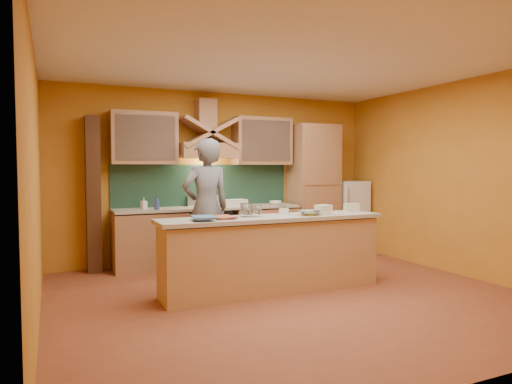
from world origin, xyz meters
name	(u,v)px	position (x,y,z in m)	size (l,w,h in m)	color
floor	(291,296)	(0.00, 0.00, 0.00)	(5.50, 5.00, 0.01)	brown
ceiling	(292,61)	(0.00, 0.00, 2.80)	(5.50, 5.00, 0.01)	white
wall_back	(220,176)	(0.00, 2.50, 1.40)	(5.50, 0.02, 2.80)	orange
wall_front	(465,190)	(0.00, -2.50, 1.40)	(5.50, 0.02, 2.80)	orange
wall_left	(35,184)	(-2.75, 0.00, 1.40)	(0.02, 5.00, 2.80)	orange
wall_right	(459,178)	(2.75, 0.00, 1.40)	(0.02, 5.00, 2.80)	orange
base_cabinet_left	(150,241)	(-1.25, 2.20, 0.43)	(1.10, 0.60, 0.86)	#AC754E
base_cabinet_right	(262,233)	(0.65, 2.20, 0.43)	(1.10, 0.60, 0.86)	#AC754E
counter_top	(209,208)	(-0.30, 2.20, 0.90)	(3.00, 0.62, 0.04)	#B9AF9C
stove	(209,236)	(-0.30, 2.20, 0.45)	(0.60, 0.58, 0.90)	black
backsplash	(204,186)	(-0.30, 2.48, 1.25)	(3.00, 0.03, 0.70)	#193729
range_hood	(208,151)	(-0.30, 2.25, 1.82)	(0.92, 0.50, 0.24)	#AC754E
hood_chimney	(206,115)	(-0.30, 2.35, 2.40)	(0.30, 0.30, 0.50)	#AC754E
upper_cabinet_left	(144,138)	(-1.30, 2.33, 2.00)	(1.00, 0.35, 0.80)	#AC754E
upper_cabinet_right	(262,141)	(0.70, 2.33, 2.00)	(1.00, 0.35, 0.80)	#AC754E
pantry_column	(313,190)	(1.65, 2.20, 1.15)	(0.80, 0.60, 2.30)	#AC754E
fridge	(348,216)	(2.40, 2.20, 0.65)	(0.58, 0.60, 1.30)	white
trim_column_left	(93,195)	(-2.05, 2.35, 1.15)	(0.20, 0.30, 2.30)	#472816
island_body	(273,256)	(-0.10, 0.30, 0.44)	(2.80, 0.55, 0.88)	tan
island_top	(273,218)	(-0.10, 0.30, 0.92)	(2.90, 0.62, 0.05)	#B9AF9C
person	(206,208)	(-0.61, 1.41, 0.98)	(0.71, 0.47, 1.96)	slate
pot_large	(208,204)	(-0.36, 2.06, 0.97)	(0.26, 0.26, 0.15)	silver
pot_small	(208,203)	(-0.26, 2.34, 0.96)	(0.19, 0.19, 0.13)	silver
soap_bottle_a	(144,203)	(-1.33, 2.24, 1.01)	(0.08, 0.08, 0.18)	silver
soap_bottle_b	(157,203)	(-1.18, 2.00, 1.03)	(0.08, 0.08, 0.22)	#32498B
bowl_back	(275,203)	(0.86, 2.12, 0.95)	(0.20, 0.20, 0.06)	white
dish_rack	(236,203)	(0.12, 2.09, 0.98)	(0.31, 0.25, 0.11)	white
book_lower	(214,218)	(-0.88, 0.29, 0.96)	(0.24, 0.33, 0.03)	#AD4D3D
book_upper	(192,218)	(-1.15, 0.23, 0.98)	(0.25, 0.34, 0.03)	#41688F
jar_large	(246,210)	(-0.42, 0.39, 1.03)	(0.15, 0.15, 0.16)	silver
jar_small	(257,211)	(-0.30, 0.31, 1.02)	(0.11, 0.11, 0.14)	white
kitchen_scale	(284,211)	(0.11, 0.39, 0.99)	(0.12, 0.12, 0.10)	white
mixing_bowl	(309,213)	(0.36, 0.19, 0.98)	(0.26, 0.26, 0.06)	silver
cloth	(333,214)	(0.71, 0.18, 0.95)	(0.23, 0.17, 0.02)	beige
grocery_bag_a	(323,210)	(0.58, 0.20, 1.01)	(0.19, 0.15, 0.12)	beige
grocery_bag_b	(352,208)	(1.15, 0.37, 1.00)	(0.18, 0.14, 0.11)	beige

